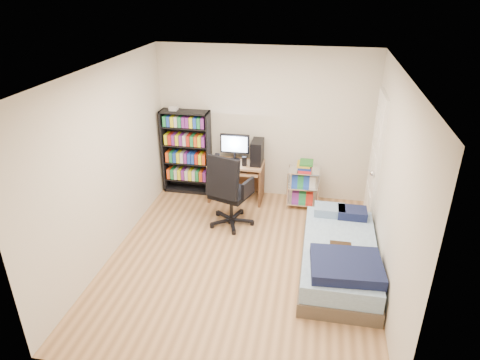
% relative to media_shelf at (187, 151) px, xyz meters
% --- Properties ---
extents(room, '(3.58, 4.08, 2.58)m').
position_rel_media_shelf_xyz_m(room, '(1.29, -1.84, 0.51)').
color(room, tan).
rests_on(room, ground).
extents(media_shelf, '(0.81, 0.27, 1.51)m').
position_rel_media_shelf_xyz_m(media_shelf, '(0.00, 0.00, 0.00)').
color(media_shelf, black).
rests_on(media_shelf, room).
extents(computer_desk, '(0.89, 0.52, 1.12)m').
position_rel_media_shelf_xyz_m(computer_desk, '(0.98, -0.10, -0.14)').
color(computer_desk, '#A87F56').
rests_on(computer_desk, room).
extents(office_chair, '(0.87, 0.87, 1.16)m').
position_rel_media_shelf_xyz_m(office_chair, '(0.95, -0.99, -0.37)').
color(office_chair, black).
rests_on(office_chair, room).
extents(wire_cart, '(0.51, 0.37, 0.81)m').
position_rel_media_shelf_xyz_m(wire_cart, '(2.00, -0.21, -0.22)').
color(wire_cart, silver).
rests_on(wire_cart, room).
extents(bed, '(0.93, 1.87, 0.53)m').
position_rel_media_shelf_xyz_m(bed, '(2.56, -1.88, -0.51)').
color(bed, brown).
rests_on(bed, room).
extents(door, '(0.12, 0.80, 2.00)m').
position_rel_media_shelf_xyz_m(door, '(3.01, -0.49, 0.26)').
color(door, white).
rests_on(door, room).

